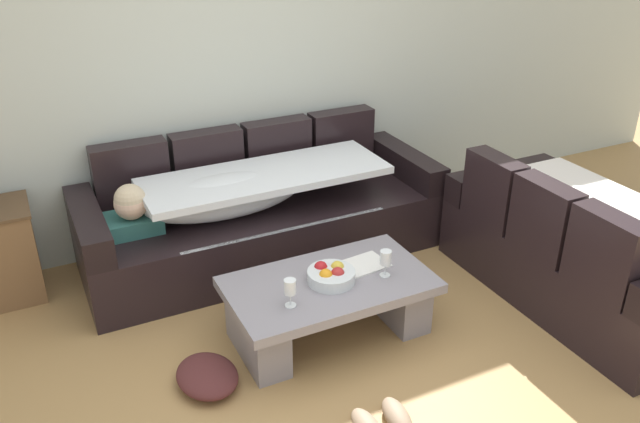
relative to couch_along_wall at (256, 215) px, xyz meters
name	(u,v)px	position (x,y,z in m)	size (l,w,h in m)	color
ground_plane	(368,390)	(0.00, -1.63, -0.33)	(14.00, 14.00, 0.00)	#A67F4B
back_wall	(224,57)	(0.00, 0.52, 1.02)	(9.00, 0.10, 2.70)	#B5C0B8
couch_along_wall	(256,215)	(0.00, 0.00, 0.00)	(2.55, 0.92, 0.88)	black
couch_near_window	(580,251)	(1.68, -1.42, 0.01)	(0.92, 1.76, 0.88)	black
coffee_table	(329,301)	(0.04, -1.09, -0.09)	(1.20, 0.68, 0.38)	gray
fruit_bowl	(331,275)	(0.04, -1.09, 0.09)	(0.28, 0.28, 0.10)	silver
wine_glass_near_left	(290,288)	(-0.27, -1.22, 0.17)	(0.07, 0.07, 0.17)	silver
wine_glass_near_right	(386,259)	(0.36, -1.18, 0.17)	(0.07, 0.07, 0.17)	silver
open_magazine	(364,264)	(0.30, -1.02, 0.06)	(0.28, 0.21, 0.01)	white
pair_of_shoes	(383,422)	(-0.08, -1.90, -0.28)	(0.31, 0.28, 0.09)	#8C7259
crumpled_garment	(207,376)	(-0.76, -1.20, -0.27)	(0.40, 0.32, 0.12)	#4C2323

